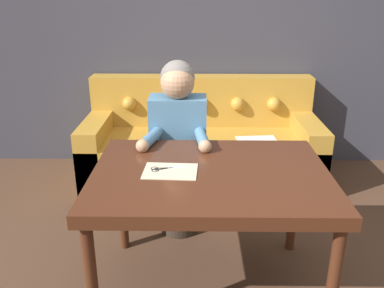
% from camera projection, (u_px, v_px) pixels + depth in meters
% --- Properties ---
extents(wall_back, '(8.00, 0.06, 2.60)m').
position_uv_depth(wall_back, '(217.00, 32.00, 3.86)').
color(wall_back, '#383842').
rests_on(wall_back, ground_plane).
extents(dining_table, '(1.27, 0.95, 0.78)m').
position_uv_depth(dining_table, '(210.00, 184.00, 2.20)').
color(dining_table, '#472314').
rests_on(dining_table, ground_plane).
extents(couch, '(2.10, 0.90, 0.92)m').
position_uv_depth(couch, '(201.00, 146.00, 3.80)').
color(couch, '#B7842D').
rests_on(couch, ground_plane).
extents(person, '(0.46, 0.55, 1.26)m').
position_uv_depth(person, '(178.00, 148.00, 2.81)').
color(person, '#33281E').
rests_on(person, ground_plane).
extents(pattern_paper_main, '(0.30, 0.23, 0.00)m').
position_uv_depth(pattern_paper_main, '(170.00, 171.00, 2.17)').
color(pattern_paper_main, beige).
rests_on(pattern_paper_main, dining_table).
extents(scissors, '(0.21, 0.11, 0.01)m').
position_uv_depth(scissors, '(163.00, 169.00, 2.20)').
color(scissors, silver).
rests_on(scissors, dining_table).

